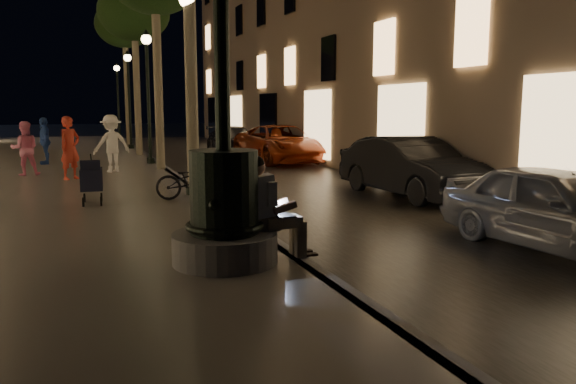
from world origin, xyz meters
name	(u,v)px	position (x,y,z in m)	size (l,w,h in m)	color
ground	(163,171)	(0.00, 15.00, 0.00)	(120.00, 120.00, 0.00)	black
cobble_lane	(244,168)	(3.00, 15.00, 0.01)	(6.00, 45.00, 0.02)	black
promenade	(40,173)	(-4.00, 15.00, 0.10)	(8.00, 45.00, 0.20)	#69635C
curb_strip	(163,168)	(0.00, 15.00, 0.10)	(0.25, 45.00, 0.20)	#59595B
fountain_lamppost	(224,187)	(-1.00, 2.00, 1.21)	(1.40, 1.40, 5.21)	#59595B
seated_man_laptop	(269,205)	(-0.39, 2.00, 0.94)	(1.05, 0.35, 1.42)	tan
tree_third	(134,14)	(-0.30, 20.00, 6.14)	(3.00, 3.00, 7.20)	#6B604C
tree_far	(124,26)	(-0.22, 26.00, 6.43)	(3.00, 3.00, 7.50)	#6B604C
lamp_curb_a	(189,64)	(-0.30, 8.00, 3.24)	(0.36, 0.36, 4.81)	black
lamp_curb_b	(148,80)	(-0.30, 16.00, 3.24)	(0.36, 0.36, 4.81)	black
lamp_curb_c	(129,87)	(-0.30, 24.00, 3.24)	(0.36, 0.36, 4.81)	black
lamp_curb_d	(118,91)	(-0.30, 32.00, 3.24)	(0.36, 0.36, 4.81)	black
stroller	(92,179)	(-2.54, 7.41, 0.73)	(0.48, 1.05, 1.07)	black
car_front	(559,208)	(4.24, 1.50, 0.68)	(1.62, 4.02, 1.37)	#9A9CA2
car_second	(411,167)	(5.07, 7.00, 0.75)	(1.60, 4.58, 1.51)	black
car_third	(281,144)	(5.01, 16.57, 0.76)	(2.53, 5.50, 1.53)	maroon
car_rear	(233,140)	(4.23, 21.13, 0.67)	(1.87, 4.59, 1.33)	#2A2A2E
pedestrian_red	(70,148)	(-3.00, 12.04, 1.10)	(0.66, 0.43, 1.80)	red
pedestrian_pink	(25,148)	(-4.29, 13.52, 1.02)	(0.79, 0.62, 1.63)	pink
pedestrian_white	(112,143)	(-1.78, 13.57, 1.11)	(1.17, 0.67, 1.81)	white
pedestrian_blue	(45,141)	(-3.91, 17.03, 1.04)	(0.99, 0.41, 1.69)	#2A4B9C
bicycle	(193,180)	(-0.40, 7.29, 0.63)	(0.57, 1.65, 0.86)	black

